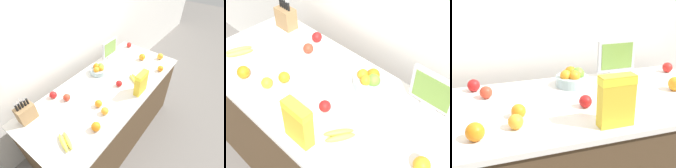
% 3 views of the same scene
% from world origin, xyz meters
% --- Properties ---
extents(ground_plane, '(14.00, 14.00, 0.00)m').
position_xyz_m(ground_plane, '(0.00, 0.00, 0.00)').
color(ground_plane, slate).
extents(wall_back, '(9.00, 0.06, 2.60)m').
position_xyz_m(wall_back, '(0.00, 0.65, 1.30)').
color(wall_back, silver).
rests_on(wall_back, ground_plane).
extents(counter, '(1.98, 0.87, 0.91)m').
position_xyz_m(counter, '(0.00, 0.00, 0.45)').
color(counter, '#4C3823').
rests_on(counter, ground_plane).
extents(knife_block, '(0.16, 0.10, 0.28)m').
position_xyz_m(knife_block, '(-0.79, 0.31, 0.99)').
color(knife_block, '#937047').
rests_on(knife_block, counter).
extents(small_monitor, '(0.28, 0.03, 0.25)m').
position_xyz_m(small_monitor, '(0.51, 0.35, 1.04)').
color(small_monitor, '#B7B7BC').
rests_on(small_monitor, counter).
extents(cereal_box, '(0.18, 0.07, 0.26)m').
position_xyz_m(cereal_box, '(0.15, -0.34, 1.05)').
color(cereal_box, gold).
rests_on(cereal_box, counter).
extents(fruit_bowl, '(0.21, 0.21, 0.12)m').
position_xyz_m(fruit_bowl, '(0.14, 0.24, 0.96)').
color(fruit_bowl, '#99B2B7').
rests_on(fruit_bowl, counter).
extents(banana_bunch_left, '(0.14, 0.21, 0.04)m').
position_xyz_m(banana_bunch_left, '(-0.75, -0.15, 0.93)').
color(banana_bunch_left, yellow).
rests_on(banana_bunch_left, counter).
extents(banana_bunch_right, '(0.15, 0.18, 0.03)m').
position_xyz_m(banana_bunch_right, '(0.29, -0.18, 0.92)').
color(banana_bunch_right, yellow).
rests_on(banana_bunch_right, counter).
extents(apple_middle, '(0.08, 0.08, 0.08)m').
position_xyz_m(apple_middle, '(-0.47, 0.35, 0.95)').
color(apple_middle, red).
rests_on(apple_middle, counter).
extents(apple_rear, '(0.07, 0.07, 0.07)m').
position_xyz_m(apple_rear, '(0.09, -0.10, 0.94)').
color(apple_rear, red).
rests_on(apple_rear, counter).
extents(apple_leftmost, '(0.07, 0.07, 0.07)m').
position_xyz_m(apple_leftmost, '(0.90, 0.29, 0.94)').
color(apple_leftmost, red).
rests_on(apple_leftmost, counter).
extents(apple_rightmost, '(0.07, 0.07, 0.07)m').
position_xyz_m(apple_rightmost, '(-0.41, 0.21, 0.94)').
color(apple_rightmost, red).
rests_on(apple_rightmost, counter).
extents(orange_back_center, '(0.09, 0.09, 0.09)m').
position_xyz_m(orange_back_center, '(0.72, -0.04, 0.95)').
color(orange_back_center, orange).
rests_on(orange_back_center, counter).
extents(orange_front_center, '(0.07, 0.07, 0.07)m').
position_xyz_m(orange_front_center, '(0.63, -0.35, 0.94)').
color(orange_front_center, orange).
rests_on(orange_front_center, counter).
extents(orange_front_left, '(0.09, 0.09, 0.09)m').
position_xyz_m(orange_front_left, '(-0.50, -0.27, 0.95)').
color(orange_front_left, orange).
rests_on(orange_front_left, counter).
extents(orange_mid_right, '(0.08, 0.08, 0.08)m').
position_xyz_m(orange_mid_right, '(0.88, -0.23, 0.95)').
color(orange_mid_right, orange).
rests_on(orange_mid_right, counter).
extents(orange_front_right, '(0.07, 0.07, 0.07)m').
position_xyz_m(orange_front_right, '(-0.31, -0.22, 0.94)').
color(orange_front_right, orange).
rests_on(orange_front_right, counter).
extents(orange_near_bowl, '(0.08, 0.08, 0.08)m').
position_xyz_m(orange_near_bowl, '(-0.28, -0.11, 0.94)').
color(orange_near_bowl, orange).
rests_on(orange_near_bowl, counter).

